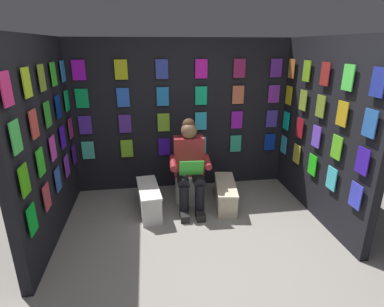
% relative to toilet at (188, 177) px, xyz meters
% --- Properties ---
extents(ground_plane, '(30.00, 30.00, 0.00)m').
position_rel_toilet_xyz_m(ground_plane, '(0.03, 1.63, -0.33)').
color(ground_plane, gray).
extents(display_wall_back, '(3.22, 0.14, 2.18)m').
position_rel_toilet_xyz_m(display_wall_back, '(0.03, -0.49, 0.77)').
color(display_wall_back, black).
rests_on(display_wall_back, ground).
extents(display_wall_left, '(0.14, 2.07, 2.18)m').
position_rel_toilet_xyz_m(display_wall_left, '(-1.58, 0.59, 0.77)').
color(display_wall_left, black).
rests_on(display_wall_left, ground).
extents(display_wall_right, '(0.14, 2.07, 2.18)m').
position_rel_toilet_xyz_m(display_wall_right, '(1.64, 0.59, 0.77)').
color(display_wall_right, black).
rests_on(display_wall_right, ground).
extents(toilet, '(0.41, 0.56, 0.77)m').
position_rel_toilet_xyz_m(toilet, '(0.00, 0.00, 0.00)').
color(toilet, white).
rests_on(toilet, ground).
extents(person_reading, '(0.54, 0.69, 1.19)m').
position_rel_toilet_xyz_m(person_reading, '(0.01, 0.23, 0.27)').
color(person_reading, maroon).
rests_on(person_reading, ground).
extents(comic_longbox_near, '(0.38, 0.83, 0.32)m').
position_rel_toilet_xyz_m(comic_longbox_near, '(-0.48, 0.26, -0.17)').
color(comic_longbox_near, beige).
rests_on(comic_longbox_near, ground).
extents(comic_longbox_far, '(0.33, 0.76, 0.37)m').
position_rel_toilet_xyz_m(comic_longbox_far, '(0.56, 0.32, -0.14)').
color(comic_longbox_far, white).
rests_on(comic_longbox_far, ground).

